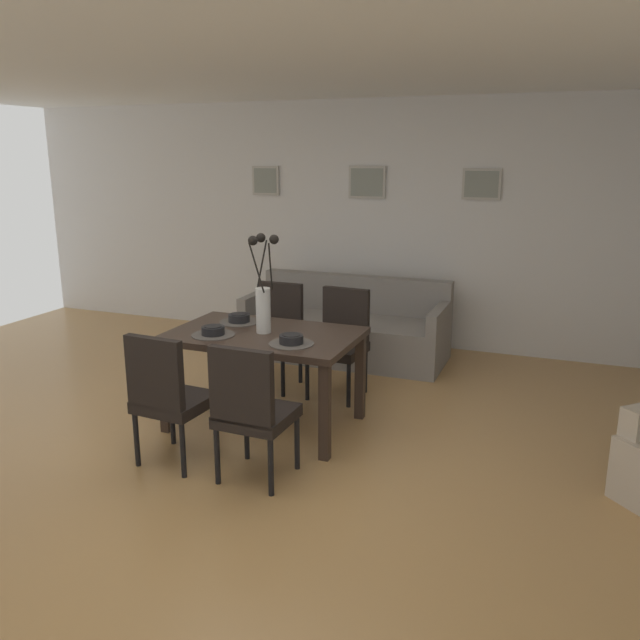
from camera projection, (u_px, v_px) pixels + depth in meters
ground_plane at (249, 464)px, 4.40m from camera, size 9.00×9.00×0.00m
back_wall_panel at (385, 224)px, 7.01m from camera, size 9.00×0.10×2.60m
ceiling_panel at (267, 56)px, 4.10m from camera, size 9.00×7.20×0.08m
dining_table at (264, 344)px, 4.89m from camera, size 1.40×0.90×0.74m
dining_chair_near_left at (167, 393)px, 4.27m from camera, size 0.47×0.47×0.92m
dining_chair_near_right at (276, 330)px, 5.81m from camera, size 0.44×0.44×0.92m
dining_chair_far_left at (251, 407)px, 4.05m from camera, size 0.45×0.45×0.92m
dining_chair_far_right at (341, 337)px, 5.58m from camera, size 0.47×0.47×0.92m
centerpiece_vase at (263, 296)px, 4.80m from camera, size 0.21×0.23×0.73m
placemat_near_left at (213, 335)px, 4.79m from camera, size 0.32×0.32×0.01m
bowl_near_left at (213, 330)px, 4.78m from camera, size 0.17×0.17×0.07m
placemat_near_right at (239, 322)px, 5.16m from camera, size 0.32×0.32×0.01m
bowl_near_right at (239, 317)px, 5.15m from camera, size 0.17×0.17×0.07m
placemat_far_left at (291, 344)px, 4.57m from camera, size 0.32×0.32×0.01m
bowl_far_left at (291, 339)px, 4.56m from camera, size 0.17×0.17×0.07m
sofa at (346, 330)px, 6.67m from camera, size 2.03×0.84×0.80m
framed_picture_left at (266, 181)px, 7.32m from camera, size 0.32×0.03×0.32m
framed_picture_center at (367, 182)px, 6.90m from camera, size 0.41×0.03×0.34m
framed_picture_right at (482, 184)px, 6.48m from camera, size 0.38×0.03×0.31m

